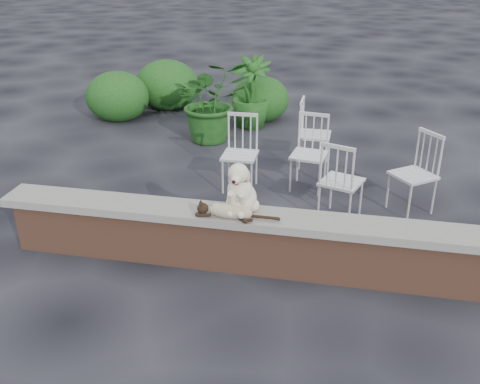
% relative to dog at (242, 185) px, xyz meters
% --- Properties ---
extents(ground, '(60.00, 60.00, 0.00)m').
position_rel_dog_xyz_m(ground, '(0.72, -0.04, -0.85)').
color(ground, black).
rests_on(ground, ground).
extents(brick_wall, '(6.00, 0.30, 0.50)m').
position_rel_dog_xyz_m(brick_wall, '(0.72, -0.04, -0.60)').
color(brick_wall, brown).
rests_on(brick_wall, ground).
extents(capstone, '(6.20, 0.40, 0.08)m').
position_rel_dog_xyz_m(capstone, '(0.72, -0.04, -0.31)').
color(capstone, slate).
rests_on(capstone, brick_wall).
extents(dog, '(0.38, 0.48, 0.53)m').
position_rel_dog_xyz_m(dog, '(0.00, 0.00, 0.00)').
color(dog, beige).
rests_on(dog, capstone).
extents(cat, '(0.93, 0.29, 0.16)m').
position_rel_dog_xyz_m(cat, '(-0.08, -0.15, -0.19)').
color(cat, tan).
rests_on(cat, capstone).
extents(chair_b, '(0.63, 0.63, 0.94)m').
position_rel_dog_xyz_m(chair_b, '(0.46, 1.91, -0.38)').
color(chair_b, silver).
rests_on(chair_b, ground).
extents(chair_c, '(0.71, 0.71, 0.94)m').
position_rel_dog_xyz_m(chair_c, '(0.89, 1.17, -0.38)').
color(chair_c, silver).
rests_on(chair_c, ground).
extents(chair_a, '(0.56, 0.56, 0.94)m').
position_rel_dog_xyz_m(chair_a, '(-0.38, 1.73, -0.38)').
color(chair_a, silver).
rests_on(chair_a, ground).
extents(chair_d, '(0.79, 0.79, 0.94)m').
position_rel_dog_xyz_m(chair_d, '(1.68, 1.52, -0.38)').
color(chair_d, silver).
rests_on(chair_d, ground).
extents(chair_e, '(0.56, 0.56, 0.94)m').
position_rel_dog_xyz_m(chair_e, '(0.47, 2.70, -0.38)').
color(chair_e, silver).
rests_on(chair_e, ground).
extents(potted_plant_a, '(1.46, 1.39, 1.28)m').
position_rel_dog_xyz_m(potted_plant_a, '(-1.17, 3.45, -0.21)').
color(potted_plant_a, '#144715').
rests_on(potted_plant_a, ground).
extents(potted_plant_b, '(0.73, 0.73, 1.17)m').
position_rel_dog_xyz_m(potted_plant_b, '(-0.71, 4.23, -0.26)').
color(potted_plant_b, '#144715').
rests_on(potted_plant_b, ground).
extents(shrubbery, '(3.48, 1.88, 0.93)m').
position_rel_dog_xyz_m(shrubbery, '(-2.18, 4.67, -0.45)').
color(shrubbery, '#144715').
rests_on(shrubbery, ground).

